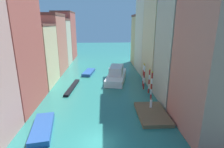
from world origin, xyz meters
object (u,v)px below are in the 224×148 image
object	(u,v)px
waterfront_dock	(152,114)
motorboat_0	(89,72)
person_on_dock	(151,103)
motorboat_1	(42,128)
mooring_pole_2	(144,77)
mooring_pole_3	(143,74)
vaporetto_white	(116,75)
gondola_black	(72,87)
mooring_pole_0	(152,85)
mooring_pole_1	(149,81)

from	to	relation	value
waterfront_dock	motorboat_0	bearing A→B (deg)	115.84
person_on_dock	motorboat_1	xyz separation A→B (m)	(-14.59, -4.62, -0.80)
mooring_pole_2	mooring_pole_3	size ratio (longest dim) A/B	1.04
mooring_pole_3	motorboat_0	xyz separation A→B (m)	(-12.04, 9.86, -2.14)
motorboat_1	waterfront_dock	bearing A→B (deg)	12.43
mooring_pole_3	motorboat_0	bearing A→B (deg)	140.68
mooring_pole_2	mooring_pole_3	world-z (taller)	mooring_pole_2
mooring_pole_3	vaporetto_white	distance (m)	6.98
gondola_black	motorboat_1	bearing A→B (deg)	-94.64
gondola_black	motorboat_0	xyz separation A→B (m)	(2.53, 10.51, 0.15)
mooring_pole_2	mooring_pole_3	distance (m)	1.84
mooring_pole_0	person_on_dock	bearing A→B (deg)	-104.85
mooring_pole_0	vaporetto_white	world-z (taller)	mooring_pole_0
waterfront_dock	motorboat_0	world-z (taller)	motorboat_0
waterfront_dock	motorboat_1	world-z (taller)	motorboat_1
mooring_pole_2	vaporetto_white	bearing A→B (deg)	128.73
mooring_pole_2	motorboat_1	bearing A→B (deg)	-138.72
motorboat_0	mooring_pole_0	bearing A→B (deg)	-54.47
person_on_dock	mooring_pole_1	xyz separation A→B (m)	(1.38, 6.86, 1.25)
mooring_pole_1	motorboat_0	size ratio (longest dim) A/B	0.74
mooring_pole_3	vaporetto_white	size ratio (longest dim) A/B	0.41
waterfront_dock	person_on_dock	xyz separation A→B (m)	(0.17, 1.44, 0.92)
waterfront_dock	mooring_pole_1	size ratio (longest dim) A/B	1.43
motorboat_0	mooring_pole_1	bearing A→B (deg)	-48.39
person_on_dock	mooring_pole_2	distance (m)	9.13
person_on_dock	vaporetto_white	distance (m)	15.73
person_on_dock	mooring_pole_1	world-z (taller)	mooring_pole_1
mooring_pole_0	motorboat_0	xyz separation A→B (m)	(-11.92, 16.69, -2.21)
gondola_black	motorboat_1	distance (m)	14.81
mooring_pole_0	motorboat_0	bearing A→B (deg)	125.53
person_on_dock	mooring_pole_3	size ratio (longest dim) A/B	0.30
gondola_black	mooring_pole_0	bearing A→B (deg)	-23.16
mooring_pole_3	mooring_pole_1	bearing A→B (deg)	-87.04
mooring_pole_3	person_on_dock	bearing A→B (deg)	-96.21
motorboat_1	person_on_dock	bearing A→B (deg)	17.58
mooring_pole_0	motorboat_1	bearing A→B (deg)	-151.23
mooring_pole_1	mooring_pole_3	distance (m)	3.93
waterfront_dock	mooring_pole_1	bearing A→B (deg)	79.48
motorboat_1	motorboat_0	bearing A→B (deg)	81.62
waterfront_dock	mooring_pole_3	distance (m)	12.51
mooring_pole_3	mooring_pole_0	bearing A→B (deg)	-91.03
vaporetto_white	gondola_black	xyz separation A→B (m)	(-9.30, -5.05, -1.00)
gondola_black	motorboat_1	xyz separation A→B (m)	(-1.20, -14.77, 0.17)
mooring_pole_2	vaporetto_white	world-z (taller)	mooring_pole_2
motorboat_0	motorboat_1	bearing A→B (deg)	-98.38
mooring_pole_0	gondola_black	xyz separation A→B (m)	(-14.44, 6.18, -2.36)
mooring_pole_2	mooring_pole_1	bearing A→B (deg)	-77.21
vaporetto_white	gondola_black	bearing A→B (deg)	-151.52
mooring_pole_0	motorboat_0	world-z (taller)	mooring_pole_0
mooring_pole_2	motorboat_0	xyz separation A→B (m)	(-11.76, 11.68, -2.23)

